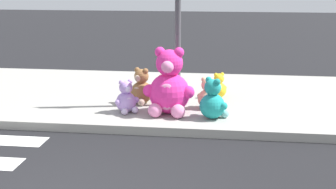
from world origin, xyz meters
TOP-DOWN VIEW (x-y plane):
  - sidewalk at (0.00, 5.20)m, footprint 28.00×4.40m
  - sign_pole at (1.00, 4.40)m, footprint 0.56×0.11m
  - plush_pink_large at (0.91, 3.81)m, footprint 0.91×0.80m
  - plush_yellow at (1.75, 5.07)m, footprint 0.35×0.36m
  - plush_teal at (1.70, 3.64)m, footprint 0.51×0.51m
  - plush_brown at (0.30, 4.43)m, footprint 0.49×0.49m
  - plush_tan at (1.58, 4.25)m, footprint 0.42×0.41m
  - plush_lavender at (0.15, 3.79)m, footprint 0.42×0.43m

SIDE VIEW (x-z plane):
  - sidewalk at x=0.00m, z-range 0.00..0.15m
  - plush_yellow at x=1.75m, z-range 0.10..0.61m
  - plush_tan at x=1.58m, z-range 0.09..0.67m
  - plush_lavender at x=0.15m, z-range 0.09..0.68m
  - plush_brown at x=0.30m, z-range 0.08..0.77m
  - plush_teal at x=1.70m, z-range 0.08..0.79m
  - plush_pink_large at x=0.91m, z-range 0.03..1.21m
  - sign_pole at x=1.00m, z-range 0.25..3.45m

